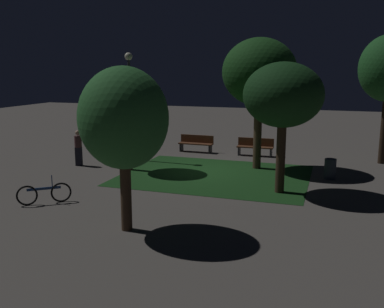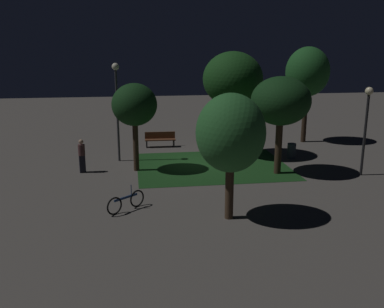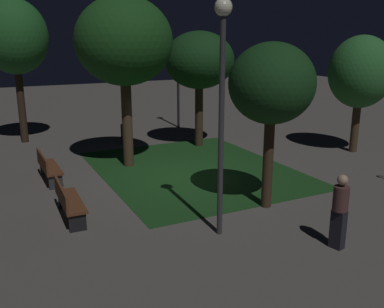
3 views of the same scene
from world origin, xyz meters
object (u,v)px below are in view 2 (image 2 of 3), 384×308
at_px(tree_near_wall, 307,72).
at_px(bicycle, 126,202).
at_px(tree_back_left, 231,134).
at_px(tree_right_canopy, 281,102).
at_px(tree_tall_center, 233,80).
at_px(tree_back_right, 134,105).
at_px(pedestrian, 82,155).
at_px(lamp_post_near_wall, 367,115).
at_px(bench_by_lamp, 212,137).
at_px(trash_bin, 291,151).
at_px(bench_back_row, 160,139).
at_px(lamp_post_plaza_east, 117,96).

xyz_separation_m(tree_near_wall, bicycle, (10.91, 10.03, -3.94)).
bearing_deg(tree_back_left, tree_right_canopy, -125.15).
distance_m(tree_near_wall, tree_tall_center, 6.00).
bearing_deg(tree_near_wall, tree_back_left, 56.82).
bearing_deg(tree_near_wall, tree_back_right, 24.98).
height_order(tree_back_left, pedestrian, tree_back_left).
relative_size(tree_back_left, tree_back_right, 1.05).
relative_size(tree_back_right, lamp_post_near_wall, 1.03).
xyz_separation_m(bench_by_lamp, trash_bin, (-3.64, 3.68, -0.07)).
height_order(bench_back_row, tree_tall_center, tree_tall_center).
bearing_deg(pedestrian, lamp_post_plaza_east, -131.96).
relative_size(bench_back_row, lamp_post_plaza_east, 0.36).
bearing_deg(tree_tall_center, bench_back_row, -36.79).
relative_size(bench_back_row, bicycle, 1.33).
bearing_deg(tree_right_canopy, lamp_post_plaza_east, -24.11).
bearing_deg(tree_back_right, bench_back_row, -107.24).
distance_m(lamp_post_plaza_east, bicycle, 7.70).
distance_m(tree_near_wall, tree_back_right, 11.58).
bearing_deg(bicycle, bench_back_row, -101.08).
distance_m(lamp_post_near_wall, trash_bin, 4.65).
height_order(bench_by_lamp, tree_back_right, tree_back_right).
relative_size(bench_back_row, lamp_post_near_wall, 0.44).
distance_m(tree_right_canopy, tree_near_wall, 7.44).
distance_m(trash_bin, pedestrian, 10.85).
height_order(bench_by_lamp, lamp_post_plaza_east, lamp_post_plaza_east).
height_order(bench_back_row, pedestrian, pedestrian).
height_order(tree_back_right, lamp_post_plaza_east, lamp_post_plaza_east).
distance_m(lamp_post_plaza_east, pedestrian, 3.56).
height_order(tree_near_wall, trash_bin, tree_near_wall).
xyz_separation_m(bench_back_row, tree_tall_center, (-3.68, 2.75, 3.65)).
distance_m(tree_near_wall, lamp_post_plaza_east, 11.73).
distance_m(tree_right_canopy, lamp_post_plaza_east, 8.15).
xyz_separation_m(bench_back_row, lamp_post_plaza_east, (2.34, 2.88, 2.89)).
bearing_deg(tree_right_canopy, tree_near_wall, -121.57).
relative_size(trash_bin, bicycle, 0.60).
distance_m(tree_tall_center, lamp_post_plaza_east, 6.07).
height_order(tree_back_right, tree_tall_center, tree_tall_center).
height_order(lamp_post_plaza_east, pedestrian, lamp_post_plaza_east).
xyz_separation_m(trash_bin, bicycle, (8.70, 6.27, -0.06)).
xyz_separation_m(bench_back_row, tree_near_wall, (-8.97, -0.08, 3.80)).
bearing_deg(tree_back_left, bench_back_row, -81.74).
xyz_separation_m(tree_right_canopy, tree_near_wall, (-3.87, -6.29, 0.89)).
bearing_deg(tree_tall_center, tree_right_canopy, 112.33).
relative_size(bench_by_lamp, bicycle, 1.33).
relative_size(bench_by_lamp, tree_back_left, 0.41).
bearing_deg(tree_back_left, lamp_post_near_wall, -150.43).
bearing_deg(tree_back_right, bench_by_lamp, -133.89).
bearing_deg(trash_bin, tree_back_left, 55.50).
relative_size(tree_back_left, lamp_post_plaza_east, 0.87).
xyz_separation_m(bench_by_lamp, pedestrian, (7.14, 4.75, 0.37)).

